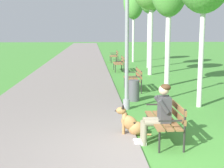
{
  "coord_description": "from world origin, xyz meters",
  "views": [
    {
      "loc": [
        -1.15,
        -5.7,
        2.32
      ],
      "look_at": [
        -0.61,
        2.78,
        0.9
      ],
      "focal_mm": 51.6,
      "sensor_mm": 36.0,
      "label": 1
    }
  ],
  "objects_px": {
    "dog_shepherd": "(132,124)",
    "lamp_post_near": "(127,26)",
    "park_bench_furthest": "(115,55)",
    "park_bench_near": "(167,117)",
    "litter_bin": "(134,91)",
    "person_seated_on_near_bench": "(159,112)",
    "birch_tree_sixth": "(134,3)",
    "park_bench_mid": "(134,77)",
    "park_bench_far": "(120,62)"
  },
  "relations": [
    {
      "from": "park_bench_mid",
      "to": "lamp_post_near",
      "type": "relative_size",
      "value": 0.32
    },
    {
      "from": "person_seated_on_near_bench",
      "to": "litter_bin",
      "type": "xyz_separation_m",
      "value": [
        0.02,
        4.1,
        -0.33
      ]
    },
    {
      "from": "park_bench_mid",
      "to": "litter_bin",
      "type": "bearing_deg",
      "value": -97.7
    },
    {
      "from": "park_bench_near",
      "to": "lamp_post_near",
      "type": "height_order",
      "value": "lamp_post_near"
    },
    {
      "from": "park_bench_far",
      "to": "litter_bin",
      "type": "xyz_separation_m",
      "value": [
        -0.22,
        -7.97,
        -0.16
      ]
    },
    {
      "from": "birch_tree_sixth",
      "to": "person_seated_on_near_bench",
      "type": "bearing_deg",
      "value": -95.59
    },
    {
      "from": "birch_tree_sixth",
      "to": "park_bench_mid",
      "type": "bearing_deg",
      "value": -97.1
    },
    {
      "from": "park_bench_near",
      "to": "litter_bin",
      "type": "distance_m",
      "value": 3.94
    },
    {
      "from": "dog_shepherd",
      "to": "lamp_post_near",
      "type": "relative_size",
      "value": 0.18
    },
    {
      "from": "park_bench_mid",
      "to": "birch_tree_sixth",
      "type": "xyz_separation_m",
      "value": [
        1.43,
        11.48,
        3.79
      ]
    },
    {
      "from": "park_bench_near",
      "to": "lamp_post_near",
      "type": "distance_m",
      "value": 3.45
    },
    {
      "from": "dog_shepherd",
      "to": "birch_tree_sixth",
      "type": "relative_size",
      "value": 0.15
    },
    {
      "from": "park_bench_furthest",
      "to": "lamp_post_near",
      "type": "relative_size",
      "value": 0.32
    },
    {
      "from": "park_bench_furthest",
      "to": "person_seated_on_near_bench",
      "type": "bearing_deg",
      "value": -91.11
    },
    {
      "from": "park_bench_near",
      "to": "park_bench_far",
      "type": "distance_m",
      "value": 11.9
    },
    {
      "from": "lamp_post_near",
      "to": "dog_shepherd",
      "type": "bearing_deg",
      "value": -93.46
    },
    {
      "from": "person_seated_on_near_bench",
      "to": "birch_tree_sixth",
      "type": "bearing_deg",
      "value": 84.41
    },
    {
      "from": "park_bench_near",
      "to": "park_bench_mid",
      "type": "height_order",
      "value": "same"
    },
    {
      "from": "park_bench_mid",
      "to": "litter_bin",
      "type": "relative_size",
      "value": 2.14
    },
    {
      "from": "park_bench_far",
      "to": "litter_bin",
      "type": "height_order",
      "value": "park_bench_far"
    },
    {
      "from": "park_bench_mid",
      "to": "lamp_post_near",
      "type": "height_order",
      "value": "lamp_post_near"
    },
    {
      "from": "dog_shepherd",
      "to": "park_bench_far",
      "type": "bearing_deg",
      "value": 86.36
    },
    {
      "from": "park_bench_far",
      "to": "litter_bin",
      "type": "bearing_deg",
      "value": -91.56
    },
    {
      "from": "park_bench_near",
      "to": "person_seated_on_near_bench",
      "type": "height_order",
      "value": "person_seated_on_near_bench"
    },
    {
      "from": "park_bench_mid",
      "to": "park_bench_far",
      "type": "relative_size",
      "value": 1.0
    },
    {
      "from": "park_bench_far",
      "to": "park_bench_furthest",
      "type": "distance_m",
      "value": 5.34
    },
    {
      "from": "park_bench_near",
      "to": "dog_shepherd",
      "type": "height_order",
      "value": "park_bench_near"
    },
    {
      "from": "park_bench_near",
      "to": "litter_bin",
      "type": "bearing_deg",
      "value": 92.69
    },
    {
      "from": "person_seated_on_near_bench",
      "to": "litter_bin",
      "type": "relative_size",
      "value": 1.79
    },
    {
      "from": "park_bench_far",
      "to": "person_seated_on_near_bench",
      "type": "height_order",
      "value": "person_seated_on_near_bench"
    },
    {
      "from": "park_bench_near",
      "to": "park_bench_furthest",
      "type": "xyz_separation_m",
      "value": [
        0.13,
        17.24,
        0.0
      ]
    },
    {
      "from": "lamp_post_near",
      "to": "birch_tree_sixth",
      "type": "distance_m",
      "value": 14.77
    },
    {
      "from": "park_bench_far",
      "to": "person_seated_on_near_bench",
      "type": "bearing_deg",
      "value": -91.14
    },
    {
      "from": "dog_shepherd",
      "to": "lamp_post_near",
      "type": "bearing_deg",
      "value": 86.54
    },
    {
      "from": "lamp_post_near",
      "to": "litter_bin",
      "type": "relative_size",
      "value": 6.77
    },
    {
      "from": "park_bench_furthest",
      "to": "birch_tree_sixth",
      "type": "bearing_deg",
      "value": 2.97
    },
    {
      "from": "park_bench_furthest",
      "to": "dog_shepherd",
      "type": "bearing_deg",
      "value": -92.82
    },
    {
      "from": "park_bench_near",
      "to": "park_bench_mid",
      "type": "xyz_separation_m",
      "value": [
        0.07,
        5.83,
        0.0
      ]
    },
    {
      "from": "dog_shepherd",
      "to": "litter_bin",
      "type": "relative_size",
      "value": 1.19
    },
    {
      "from": "park_bench_far",
      "to": "birch_tree_sixth",
      "type": "distance_m",
      "value": 6.76
    },
    {
      "from": "park_bench_far",
      "to": "park_bench_furthest",
      "type": "xyz_separation_m",
      "value": [
        0.1,
        5.33,
        0.0
      ]
    },
    {
      "from": "park_bench_mid",
      "to": "person_seated_on_near_bench",
      "type": "height_order",
      "value": "person_seated_on_near_bench"
    },
    {
      "from": "park_bench_furthest",
      "to": "litter_bin",
      "type": "relative_size",
      "value": 2.14
    },
    {
      "from": "park_bench_far",
      "to": "person_seated_on_near_bench",
      "type": "distance_m",
      "value": 12.07
    },
    {
      "from": "birch_tree_sixth",
      "to": "park_bench_near",
      "type": "bearing_deg",
      "value": -94.96
    },
    {
      "from": "lamp_post_near",
      "to": "litter_bin",
      "type": "distance_m",
      "value": 2.41
    },
    {
      "from": "park_bench_furthest",
      "to": "lamp_post_near",
      "type": "distance_m",
      "value": 14.58
    },
    {
      "from": "park_bench_mid",
      "to": "dog_shepherd",
      "type": "bearing_deg",
      "value": -98.08
    },
    {
      "from": "birch_tree_sixth",
      "to": "lamp_post_near",
      "type": "bearing_deg",
      "value": -98.07
    },
    {
      "from": "park_bench_far",
      "to": "birch_tree_sixth",
      "type": "bearing_deg",
      "value": 74.78
    }
  ]
}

